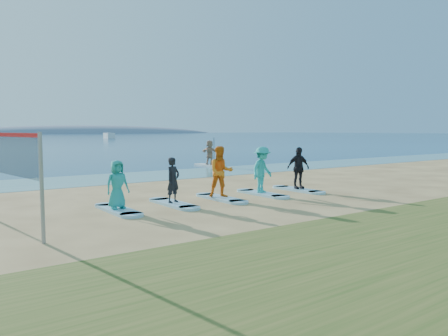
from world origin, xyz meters
TOP-DOWN VIEW (x-y plane):
  - ground at (0.00, 0.00)m, footprint 600.00×600.00m
  - shallow_water at (0.00, 10.50)m, footprint 600.00×600.00m
  - island_ridge at (95.00, 300.00)m, footprint 220.00×56.00m
  - paddleboard at (6.12, 13.81)m, footprint 0.73×3.01m
  - paddleboarder at (6.12, 13.81)m, footprint 0.95×1.66m
  - boat_offshore_b at (37.68, 114.46)m, footprint 2.66×5.32m
  - surfboard_0 at (-5.62, 1.52)m, footprint 0.70×2.20m
  - student_0 at (-5.62, 1.52)m, footprint 0.78×0.54m
  - surfboard_1 at (-3.64, 1.52)m, footprint 0.70×2.20m
  - student_1 at (-3.64, 1.52)m, footprint 0.65×0.54m
  - surfboard_2 at (-1.66, 1.52)m, footprint 0.70×2.20m
  - student_2 at (-1.66, 1.52)m, footprint 1.11×1.01m
  - surfboard_3 at (0.32, 1.52)m, footprint 0.70×2.20m
  - student_3 at (0.32, 1.52)m, footprint 1.31×0.98m
  - surfboard_4 at (2.30, 1.52)m, footprint 0.70×2.20m
  - student_4 at (2.30, 1.52)m, footprint 1.09×0.67m

SIDE VIEW (x-z plane):
  - ground at x=0.00m, z-range 0.00..0.00m
  - island_ridge at x=95.00m, z-range -9.00..9.00m
  - boat_offshore_b at x=37.68m, z-range -0.82..0.82m
  - shallow_water at x=0.00m, z-range 0.01..0.01m
  - surfboard_0 at x=-5.62m, z-range 0.00..0.09m
  - surfboard_1 at x=-3.64m, z-range 0.00..0.09m
  - surfboard_2 at x=-1.66m, z-range 0.00..0.09m
  - surfboard_3 at x=0.32m, z-range 0.00..0.09m
  - surfboard_4 at x=2.30m, z-range 0.00..0.09m
  - paddleboard at x=6.12m, z-range 0.00..0.12m
  - student_0 at x=-5.62m, z-range 0.09..1.61m
  - student_1 at x=-3.64m, z-range 0.09..1.62m
  - student_4 at x=2.30m, z-range 0.09..1.83m
  - paddleboarder at x=6.12m, z-range 0.12..1.83m
  - student_3 at x=0.32m, z-range 0.09..1.89m
  - student_2 at x=-1.66m, z-range 0.09..1.95m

